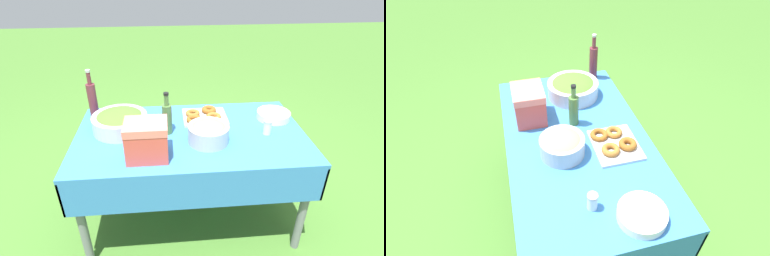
% 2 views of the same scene
% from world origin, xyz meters
% --- Properties ---
extents(ground_plane, '(14.00, 14.00, 0.00)m').
position_xyz_m(ground_plane, '(0.00, 0.00, 0.00)').
color(ground_plane, '#477A2D').
extents(picnic_table, '(1.41, 0.81, 0.69)m').
position_xyz_m(picnic_table, '(0.00, 0.00, 0.60)').
color(picnic_table, '#387AC6').
rests_on(picnic_table, ground_plane).
extents(salad_bowl, '(0.34, 0.34, 0.12)m').
position_xyz_m(salad_bowl, '(-0.44, 0.08, 0.75)').
color(salad_bowl, silver).
rests_on(salad_bowl, picnic_table).
extents(pasta_bowl, '(0.24, 0.24, 0.12)m').
position_xyz_m(pasta_bowl, '(0.09, -0.11, 0.75)').
color(pasta_bowl, '#B2B7BC').
rests_on(pasta_bowl, picnic_table).
extents(donut_platter, '(0.29, 0.26, 0.05)m').
position_xyz_m(donut_platter, '(0.11, 0.18, 0.71)').
color(donut_platter, silver).
rests_on(donut_platter, picnic_table).
extents(plate_stack, '(0.22, 0.22, 0.05)m').
position_xyz_m(plate_stack, '(0.57, 0.14, 0.71)').
color(plate_stack, white).
rests_on(plate_stack, picnic_table).
extents(olive_oil_bottle, '(0.06, 0.06, 0.27)m').
position_xyz_m(olive_oil_bottle, '(-0.14, 0.01, 0.79)').
color(olive_oil_bottle, '#4C7238').
rests_on(olive_oil_bottle, picnic_table).
extents(wine_bottle, '(0.06, 0.06, 0.33)m').
position_xyz_m(wine_bottle, '(-0.63, 0.28, 0.82)').
color(wine_bottle, maroon).
rests_on(wine_bottle, picnic_table).
extents(cooler_box, '(0.23, 0.18, 0.21)m').
position_xyz_m(cooler_box, '(-0.25, -0.23, 0.80)').
color(cooler_box, '#E04C42').
rests_on(cooler_box, picnic_table).
extents(salt_shaker, '(0.05, 0.05, 0.09)m').
position_xyz_m(salt_shaker, '(0.47, -0.05, 0.73)').
color(salt_shaker, white).
rests_on(salt_shaker, picnic_table).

